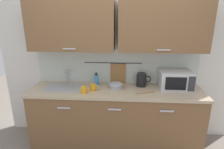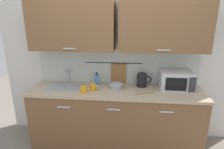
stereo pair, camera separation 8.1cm
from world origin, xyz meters
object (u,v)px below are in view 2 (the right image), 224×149
(microwave, at_px, (176,80))
(dish_soap_bottle, at_px, (97,80))
(wooden_spoon, at_px, (148,93))
(mug_near_sink, at_px, (84,90))
(electric_kettle, at_px, (142,80))
(mixing_bowl, at_px, (116,86))
(mug_by_kettle, at_px, (93,87))

(microwave, xyz_separation_m, dish_soap_bottle, (-1.18, 0.07, -0.05))
(dish_soap_bottle, xyz_separation_m, wooden_spoon, (0.76, -0.27, -0.08))
(mug_near_sink, distance_m, wooden_spoon, 0.89)
(microwave, relative_size, electric_kettle, 2.03)
(mug_near_sink, xyz_separation_m, mixing_bowl, (0.43, 0.20, -0.00))
(wooden_spoon, bearing_deg, mixing_bowl, 162.75)
(microwave, height_order, mixing_bowl, microwave)
(electric_kettle, relative_size, mug_near_sink, 1.89)
(dish_soap_bottle, height_order, mug_near_sink, dish_soap_bottle)
(mixing_bowl, distance_m, wooden_spoon, 0.48)
(microwave, distance_m, dish_soap_bottle, 1.18)
(dish_soap_bottle, distance_m, mug_by_kettle, 0.23)
(mixing_bowl, bearing_deg, microwave, 4.28)
(mug_by_kettle, bearing_deg, mixing_bowl, 17.54)
(mug_by_kettle, bearing_deg, mug_near_sink, -138.20)
(mixing_bowl, height_order, mug_by_kettle, mug_by_kettle)
(mixing_bowl, bearing_deg, mug_by_kettle, -162.46)
(microwave, relative_size, mug_by_kettle, 3.83)
(electric_kettle, distance_m, wooden_spoon, 0.30)
(electric_kettle, height_order, wooden_spoon, electric_kettle)
(electric_kettle, xyz_separation_m, mug_near_sink, (-0.82, -0.34, -0.05))
(microwave, distance_m, mixing_bowl, 0.88)
(mug_by_kettle, relative_size, wooden_spoon, 0.44)
(microwave, height_order, electric_kettle, microwave)
(electric_kettle, bearing_deg, mug_near_sink, -157.71)
(electric_kettle, height_order, mug_by_kettle, electric_kettle)
(electric_kettle, distance_m, mixing_bowl, 0.42)
(microwave, relative_size, mixing_bowl, 2.15)
(electric_kettle, height_order, mug_near_sink, electric_kettle)
(mug_near_sink, height_order, mixing_bowl, mug_near_sink)
(mixing_bowl, xyz_separation_m, mug_by_kettle, (-0.32, -0.10, 0.00))
(dish_soap_bottle, distance_m, wooden_spoon, 0.81)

